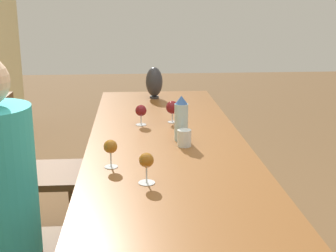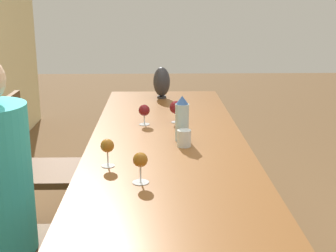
# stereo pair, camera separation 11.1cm
# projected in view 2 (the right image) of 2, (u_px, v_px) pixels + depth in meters

# --- Properties ---
(dining_table) EXTENTS (2.93, 0.83, 0.75)m
(dining_table) POSITION_uv_depth(u_px,v_px,m) (168.00, 162.00, 2.34)
(dining_table) COLOR brown
(dining_table) RESTS_ON ground_plane
(water_bottle) EXTENTS (0.07, 0.07, 0.24)m
(water_bottle) POSITION_uv_depth(u_px,v_px,m) (182.00, 119.00, 2.44)
(water_bottle) COLOR #ADCCD6
(water_bottle) RESTS_ON dining_table
(water_tumbler) EXTENTS (0.07, 0.07, 0.09)m
(water_tumbler) POSITION_uv_depth(u_px,v_px,m) (184.00, 138.00, 2.36)
(water_tumbler) COLOR silver
(water_tumbler) RESTS_ON dining_table
(vase) EXTENTS (0.12, 0.12, 0.23)m
(vase) POSITION_uv_depth(u_px,v_px,m) (162.00, 82.00, 3.46)
(vase) COLOR #2D2D33
(vase) RESTS_ON dining_table
(wine_glass_0) EXTENTS (0.07, 0.07, 0.12)m
(wine_glass_0) POSITION_uv_depth(u_px,v_px,m) (144.00, 111.00, 2.75)
(wine_glass_0) COLOR silver
(wine_glass_0) RESTS_ON dining_table
(wine_glass_1) EXTENTS (0.07, 0.07, 0.13)m
(wine_glass_1) POSITION_uv_depth(u_px,v_px,m) (140.00, 161.00, 1.89)
(wine_glass_1) COLOR silver
(wine_glass_1) RESTS_ON dining_table
(wine_glass_2) EXTENTS (0.08, 0.08, 0.13)m
(wine_glass_2) POSITION_uv_depth(u_px,v_px,m) (176.00, 108.00, 2.80)
(wine_glass_2) COLOR silver
(wine_glass_2) RESTS_ON dining_table
(wine_glass_3) EXTENTS (0.06, 0.06, 0.13)m
(wine_glass_3) POSITION_uv_depth(u_px,v_px,m) (107.00, 147.00, 2.07)
(wine_glass_3) COLOR silver
(wine_glass_3) RESTS_ON dining_table
(chair_far) EXTENTS (0.44, 0.44, 0.92)m
(chair_far) POSITION_uv_depth(u_px,v_px,m) (35.00, 164.00, 2.84)
(chair_far) COLOR brown
(chair_far) RESTS_ON ground_plane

